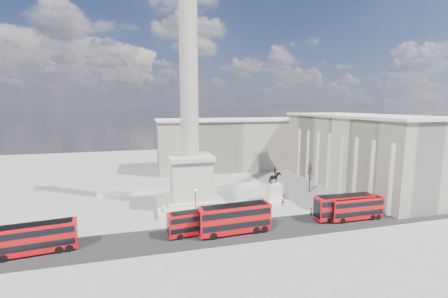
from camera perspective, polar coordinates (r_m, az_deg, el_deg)
name	(u,v)px	position (r m, az deg, el deg)	size (l,w,h in m)	color
ground	(195,214)	(59.77, -5.58, -12.24)	(180.00, 180.00, 0.00)	gray
asphalt_road	(234,232)	(51.76, 1.98, -15.54)	(120.00, 9.00, 0.01)	black
nelsons_column	(190,145)	(61.46, -6.51, 0.75)	(14.00, 14.00, 49.85)	beige
balustrade_wall	(184,189)	(74.67, -7.60, -7.62)	(40.00, 0.60, 1.10)	beige
building_east	(359,151)	(85.42, 24.36, -0.27)	(19.00, 46.00, 18.60)	#C0B59D
building_northeast	(234,143)	(100.36, 1.92, 1.06)	(51.00, 17.00, 16.60)	#C0B59D
red_bus_a	(198,222)	(50.47, -4.92, -13.64)	(10.04, 3.46, 3.99)	#B9090C
red_bus_b	(235,218)	(50.38, 2.10, -13.08)	(12.18, 3.43, 4.89)	#B9090C
red_bus_c	(345,207)	(60.48, 22.02, -10.15)	(11.41, 2.88, 4.61)	#B9090C
red_bus_d	(356,208)	(61.16, 23.81, -10.23)	(10.50, 2.51, 4.26)	#B9090C
red_bus_e	(35,238)	(51.60, -32.27, -14.16)	(11.10, 3.77, 4.41)	#B9090C
victorian_lamp	(196,202)	(55.57, -5.44, -10.00)	(0.51, 0.51, 5.97)	black
equestrian_statue	(274,190)	(66.80, 9.58, -7.69)	(3.69, 2.76, 7.76)	beige
bare_tree_near	(381,173)	(70.58, 27.67, -4.06)	(2.03, 2.03, 8.88)	#332319
bare_tree_mid	(310,169)	(75.08, 16.07, -3.59)	(1.97, 1.97, 7.48)	#332319
bare_tree_far	(333,164)	(81.26, 19.97, -2.67)	(1.92, 1.92, 7.86)	#332319
pedestrian_walking	(311,212)	(60.85, 16.27, -11.38)	(0.57, 0.37, 1.55)	#282322
pedestrian_standing	(329,210)	(62.89, 19.42, -10.83)	(0.80, 0.63, 1.65)	#282322
pedestrian_crossing	(283,203)	(64.71, 11.14, -10.02)	(0.90, 0.37, 1.54)	#282322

